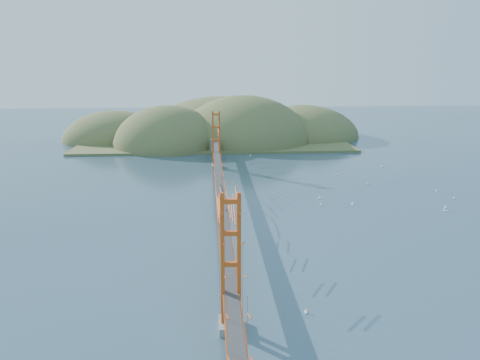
{
  "coord_description": "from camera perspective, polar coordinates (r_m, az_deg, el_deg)",
  "views": [
    {
      "loc": [
        -1.61,
        -64.19,
        21.43
      ],
      "look_at": [
        2.79,
        0.0,
        4.98
      ],
      "focal_mm": 35.0,
      "sensor_mm": 36.0,
      "label": 1
    }
  ],
  "objects": [
    {
      "name": "ground",
      "position": [
        67.69,
        -2.36,
        -4.13
      ],
      "size": [
        320.0,
        320.0,
        0.0
      ],
      "primitive_type": "plane",
      "color": "#304B60",
      "rests_on": "ground"
    },
    {
      "name": "bridge",
      "position": [
        65.99,
        -2.43,
        1.7
      ],
      "size": [
        2.2,
        94.4,
        12.0
      ],
      "color": "gray",
      "rests_on": "ground"
    },
    {
      "name": "far_headlands",
      "position": [
        134.48,
        -2.25,
        5.16
      ],
      "size": [
        84.0,
        58.0,
        25.0
      ],
      "color": "brown",
      "rests_on": "ground"
    },
    {
      "name": "sailboat_9",
      "position": [
        82.22,
        24.6,
        -2.0
      ],
      "size": [
        0.6,
        0.6,
        0.65
      ],
      "color": "white",
      "rests_on": "ground"
    },
    {
      "name": "sailboat_0",
      "position": [
        72.7,
        9.81,
        -2.9
      ],
      "size": [
        0.54,
        0.58,
        0.66
      ],
      "color": "white",
      "rests_on": "ground"
    },
    {
      "name": "sailboat_14",
      "position": [
        74.06,
        13.56,
        -2.78
      ],
      "size": [
        0.43,
        0.53,
        0.63
      ],
      "color": "white",
      "rests_on": "ground"
    },
    {
      "name": "sailboat_8",
      "position": [
        85.6,
        22.81,
        -1.21
      ],
      "size": [
        0.55,
        0.55,
        0.58
      ],
      "color": "white",
      "rests_on": "ground"
    },
    {
      "name": "sailboat_12",
      "position": [
        108.74,
        1.27,
        3.05
      ],
      "size": [
        0.59,
        0.53,
        0.66
      ],
      "color": "white",
      "rests_on": "ground"
    },
    {
      "name": "sailboat_7",
      "position": [
        101.26,
        16.93,
        1.58
      ],
      "size": [
        0.63,
        0.58,
        0.71
      ],
      "color": "white",
      "rests_on": "ground"
    },
    {
      "name": "sailboat_1",
      "position": [
        86.74,
        15.24,
        -0.38
      ],
      "size": [
        0.6,
        0.6,
        0.66
      ],
      "color": "white",
      "rests_on": "ground"
    },
    {
      "name": "sailboat_16",
      "position": [
        92.2,
        11.7,
        0.68
      ],
      "size": [
        0.54,
        0.53,
        0.61
      ],
      "color": "white",
      "rests_on": "ground"
    },
    {
      "name": "sailboat_10",
      "position": [
        42.91,
        8.02,
        -15.56
      ],
      "size": [
        0.46,
        0.54,
        0.62
      ],
      "color": "white",
      "rests_on": "ground"
    },
    {
      "name": "sailboat_2",
      "position": [
        75.04,
        23.78,
        -3.39
      ],
      "size": [
        0.65,
        0.65,
        0.72
      ],
      "color": "white",
      "rests_on": "ground"
    },
    {
      "name": "sailboat_3",
      "position": [
        75.82,
        9.64,
        -2.18
      ],
      "size": [
        0.5,
        0.41,
        0.58
      ],
      "color": "white",
      "rests_on": "ground"
    },
    {
      "name": "sailboat_4",
      "position": [
        76.32,
        23.73,
        -3.1
      ],
      "size": [
        0.64,
        0.64,
        0.67
      ],
      "color": "white",
      "rests_on": "ground"
    }
  ]
}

